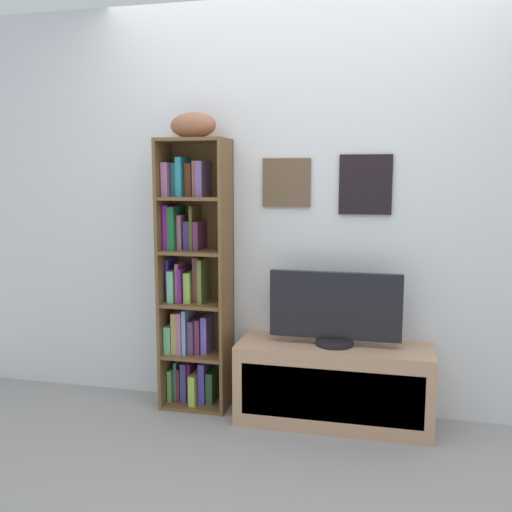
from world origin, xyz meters
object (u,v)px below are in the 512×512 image
at_px(bookshelf, 192,283).
at_px(television, 335,309).
at_px(football, 193,125).
at_px(tv_stand, 333,384).

xyz_separation_m(bookshelf, television, (0.90, -0.09, -0.10)).
xyz_separation_m(bookshelf, football, (0.03, -0.03, 0.96)).
relative_size(football, tv_stand, 0.26).
bearing_deg(football, television, -3.80).
bearing_deg(tv_stand, football, 176.13).
bearing_deg(football, tv_stand, -3.87).
height_order(bookshelf, football, football).
distance_m(bookshelf, tv_stand, 1.06).
distance_m(bookshelf, television, 0.91).
height_order(football, tv_stand, football).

